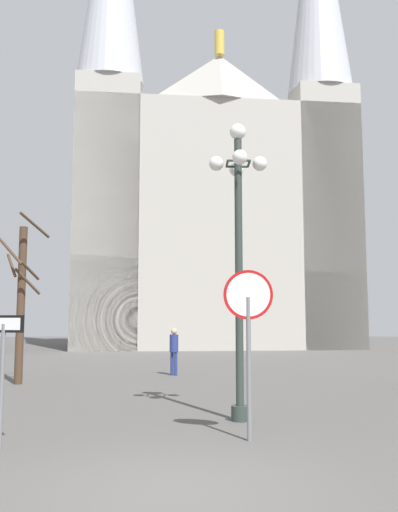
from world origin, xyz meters
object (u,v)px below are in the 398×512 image
(cathedral, at_px, (212,192))
(stop_sign, at_px, (248,318))
(one_way_arrow_sign, at_px, (3,360))
(bare_tree, at_px, (21,298))
(street_lamp, at_px, (239,234))
(pedestrian_walking, at_px, (174,347))

(cathedral, distance_m, stop_sign, 33.33)
(cathedral, xyz_separation_m, stop_sign, (-0.44, -31.89, -9.70))
(one_way_arrow_sign, relative_size, bare_tree, 0.39)
(stop_sign, height_order, bare_tree, bare_tree)
(one_way_arrow_sign, bearing_deg, street_lamp, 32.52)
(street_lamp, xyz_separation_m, pedestrian_walking, (-1.67, 9.11, -2.76))
(stop_sign, bearing_deg, cathedral, 89.21)
(cathedral, xyz_separation_m, one_way_arrow_sign, (-4.39, -32.56, -10.37))
(cathedral, bearing_deg, bare_tree, -106.30)
(cathedral, bearing_deg, one_way_arrow_sign, -97.68)
(bare_tree, distance_m, pedestrian_walking, 5.78)
(stop_sign, relative_size, pedestrian_walking, 1.68)
(cathedral, distance_m, pedestrian_walking, 23.61)
(one_way_arrow_sign, height_order, street_lamp, street_lamp)
(stop_sign, height_order, pedestrian_walking, stop_sign)
(one_way_arrow_sign, xyz_separation_m, street_lamp, (3.94, 2.51, 2.42))
(one_way_arrow_sign, bearing_deg, pedestrian_walking, 78.94)
(cathedral, xyz_separation_m, bare_tree, (-6.92, -23.68, -9.04))
(bare_tree, height_order, pedestrian_walking, bare_tree)
(stop_sign, xyz_separation_m, one_way_arrow_sign, (-3.95, -0.68, -0.66))
(stop_sign, bearing_deg, bare_tree, 128.33)
(one_way_arrow_sign, relative_size, street_lamp, 0.34)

